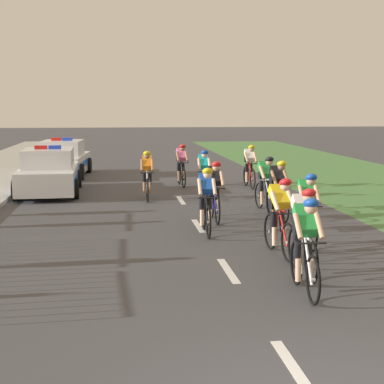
{
  "coord_description": "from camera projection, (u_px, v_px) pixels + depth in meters",
  "views": [
    {
      "loc": [
        -1.86,
        -4.77,
        2.83
      ],
      "look_at": [
        -0.38,
        7.28,
        1.1
      ],
      "focal_mm": 55.97,
      "sensor_mm": 36.0,
      "label": 1
    }
  ],
  "objects": [
    {
      "name": "kerb_edge",
      "position": [
        8.0,
        198.0,
        18.42
      ],
      "size": [
        0.16,
        60.0,
        0.13
      ],
      "primitive_type": "cube",
      "color": "#9E9E99",
      "rests_on": "ground"
    },
    {
      "name": "lane_markings_centre",
      "position": [
        228.0,
        270.0,
        10.42
      ],
      "size": [
        0.14,
        17.6,
        0.01
      ],
      "color": "white",
      "rests_on": "ground"
    },
    {
      "name": "cyclist_lead",
      "position": [
        305.0,
        244.0,
        9.0
      ],
      "size": [
        0.43,
        1.72,
        1.56
      ],
      "color": "black",
      "rests_on": "ground"
    },
    {
      "name": "cyclist_second",
      "position": [
        303.0,
        230.0,
        10.01
      ],
      "size": [
        0.42,
        1.72,
        1.56
      ],
      "color": "black",
      "rests_on": "ground"
    },
    {
      "name": "cyclist_third",
      "position": [
        280.0,
        215.0,
        11.39
      ],
      "size": [
        0.44,
        1.72,
        1.56
      ],
      "color": "black",
      "rests_on": "ground"
    },
    {
      "name": "cyclist_fourth",
      "position": [
        307.0,
        208.0,
        12.17
      ],
      "size": [
        0.44,
        1.72,
        1.56
      ],
      "color": "black",
      "rests_on": "ground"
    },
    {
      "name": "cyclist_fifth",
      "position": [
        206.0,
        200.0,
        13.31
      ],
      "size": [
        0.42,
        1.72,
        1.56
      ],
      "color": "black",
      "rests_on": "ground"
    },
    {
      "name": "cyclist_sixth",
      "position": [
        214.0,
        190.0,
        14.81
      ],
      "size": [
        0.42,
        1.72,
        1.56
      ],
      "color": "black",
      "rests_on": "ground"
    },
    {
      "name": "cyclist_seventh",
      "position": [
        278.0,
        189.0,
        15.01
      ],
      "size": [
        0.44,
        1.72,
        1.56
      ],
      "color": "black",
      "rests_on": "ground"
    },
    {
      "name": "cyclist_eighth",
      "position": [
        266.0,
        183.0,
        16.24
      ],
      "size": [
        0.45,
        1.72,
        1.56
      ],
      "color": "black",
      "rests_on": "ground"
    },
    {
      "name": "cyclist_ninth",
      "position": [
        204.0,
        173.0,
        18.62
      ],
      "size": [
        0.42,
        1.72,
        1.56
      ],
      "color": "black",
      "rests_on": "ground"
    },
    {
      "name": "cyclist_tenth",
      "position": [
        147.0,
        174.0,
        18.27
      ],
      "size": [
        0.42,
        1.72,
        1.56
      ],
      "color": "black",
      "rests_on": "ground"
    },
    {
      "name": "cyclist_eleventh",
      "position": [
        250.0,
        165.0,
        21.11
      ],
      "size": [
        0.42,
        1.72,
        1.56
      ],
      "color": "black",
      "rests_on": "ground"
    },
    {
      "name": "cyclist_twelfth",
      "position": [
        181.0,
        164.0,
        21.47
      ],
      "size": [
        0.44,
        1.72,
        1.56
      ],
      "color": "black",
      "rests_on": "ground"
    },
    {
      "name": "police_car_nearest",
      "position": [
        49.0,
        173.0,
        19.65
      ],
      "size": [
        2.1,
        4.45,
        1.59
      ],
      "color": "silver",
      "rests_on": "ground"
    },
    {
      "name": "police_car_second",
      "position": [
        63.0,
        160.0,
        24.55
      ],
      "size": [
        2.21,
        4.5,
        1.59
      ],
      "color": "silver",
      "rests_on": "ground"
    }
  ]
}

